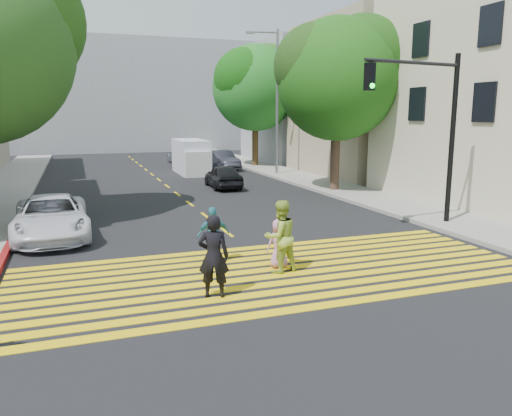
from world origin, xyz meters
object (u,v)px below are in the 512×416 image
pedestrian_man (214,256)px  pedestrian_woman (280,237)px  pedestrian_child (279,244)px  traffic_signal (431,116)px  tree_right_near (339,73)px  silver_car (181,156)px  white_sedan (51,217)px  tree_right_far (256,83)px  pedestrian_extra (213,235)px  white_van (192,158)px  dark_car_near (223,176)px  dark_car_parked (222,160)px

pedestrian_man → pedestrian_woman: pedestrian_man is taller
pedestrian_child → traffic_signal: 7.93m
pedestrian_man → traffic_signal: traffic_signal is taller
tree_right_near → silver_car: bearing=104.3°
pedestrian_man → white_sedan: 8.00m
tree_right_far → pedestrian_man: 28.69m
tree_right_near → pedestrian_child: tree_right_near is taller
pedestrian_extra → white_sedan: pedestrian_extra is taller
pedestrian_extra → white_van: bearing=-102.9°
pedestrian_child → pedestrian_extra: 1.84m
pedestrian_child → dark_car_near: (2.68, 14.59, -0.01)m
pedestrian_extra → dark_car_parked: size_ratio=0.37×
tree_right_near → dark_car_parked: 13.74m
white_sedan → silver_car: bearing=67.2°
tree_right_near → white_sedan: 15.82m
white_sedan → dark_car_parked: bearing=56.9°
white_sedan → white_van: size_ratio=1.02×
pedestrian_child → white_van: white_van is taller
tree_right_far → dark_car_near: 12.81m
silver_car → traffic_signal: bearing=94.7°
pedestrian_woman → white_sedan: (-5.74, 5.94, -0.25)m
pedestrian_woman → white_van: bearing=-107.5°
pedestrian_child → pedestrian_extra: pedestrian_extra is taller
white_van → pedestrian_extra: bearing=-100.0°
tree_right_near → traffic_signal: 9.01m
pedestrian_extra → white_sedan: bearing=-48.3°
tree_right_far → silver_car: bearing=136.6°
silver_car → dark_car_parked: (1.86, -5.74, 0.09)m
pedestrian_man → white_sedan: bearing=-41.9°
pedestrian_child → white_van: (2.51, 21.83, 0.44)m
dark_car_near → traffic_signal: size_ratio=0.63×
pedestrian_man → tree_right_near: bearing=-107.4°
white_van → pedestrian_woman: bearing=-95.7°
tree_right_far → white_van: 8.25m
white_van → traffic_signal: traffic_signal is taller
traffic_signal → pedestrian_child: bearing=-166.6°
tree_right_near → silver_car: 19.44m
tree_right_far → dark_car_parked: size_ratio=2.19×
pedestrian_child → tree_right_near: bearing=-128.1°
tree_right_near → white_van: bearing=117.0°
white_sedan → silver_car: size_ratio=1.19×
tree_right_near → pedestrian_man: 17.08m
pedestrian_child → dark_car_parked: 24.13m
silver_car → white_van: 7.54m
tree_right_near → pedestrian_man: (-10.10, -12.77, -5.16)m
tree_right_near → dark_car_parked: (-2.75, 12.33, -5.41)m
white_sedan → dark_car_near: white_sedan is taller
pedestrian_woman → white_sedan: 8.27m
pedestrian_man → dark_car_parked: 26.16m
pedestrian_woman → traffic_signal: traffic_signal is taller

